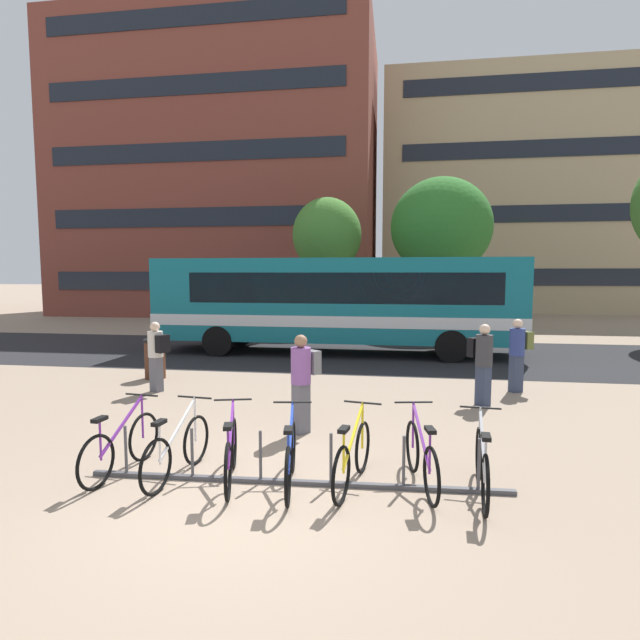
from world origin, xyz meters
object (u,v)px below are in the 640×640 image
Objects in this scene: trash_bin at (155,359)px; parked_bicycle_purple_5 at (421,458)px; parked_bicycle_purple_0 at (121,446)px; city_bus at (333,301)px; parked_bicycle_white_1 at (177,450)px; parked_bicycle_silver_6 at (482,466)px; street_tree_0 at (327,236)px; parked_bicycle_yellow_4 at (353,458)px; commuter_olive_pack_0 at (518,350)px; commuter_black_pack_1 at (157,352)px; street_tree_1 at (441,227)px; commuter_black_pack_3 at (483,359)px; parked_bicycle_purple_2 at (231,454)px; commuter_grey_pack_2 at (302,376)px; parked_bicycle_blue_3 at (291,458)px.

parked_bicycle_purple_5 is at bearing -41.27° from trash_bin.
parked_bicycle_purple_0 is 1.01× the size of parked_bicycle_purple_5.
parked_bicycle_white_1 is at bearing 86.17° from city_bus.
parked_bicycle_silver_6 is 0.28× the size of street_tree_0.
parked_bicycle_white_1 is 2.33m from parked_bicycle_yellow_4.
commuter_olive_pack_0 reaches higher than parked_bicycle_purple_0.
trash_bin is at bearing -34.69° from commuter_black_pack_1.
street_tree_1 reaches higher than street_tree_0.
parked_bicycle_yellow_4 is 1.65× the size of trash_bin.
trash_bin is at bearing -103.94° from street_tree_0.
parked_bicycle_silver_6 is 4.50m from commuter_black_pack_3.
commuter_black_pack_1 is at bearing 60.20° from parked_bicycle_silver_6.
commuter_olive_pack_0 is 1.66m from commuter_black_pack_3.
parked_bicycle_purple_5 is 0.24× the size of street_tree_1.
parked_bicycle_purple_0 is 8.67m from commuter_olive_pack_0.
parked_bicycle_silver_6 is (3.92, 0.05, 0.00)m from parked_bicycle_white_1.
parked_bicycle_purple_2 is 0.99× the size of parked_bicycle_purple_5.
commuter_grey_pack_2 is at bearing -102.71° from street_tree_1.
parked_bicycle_yellow_4 is at bearing 164.18° from commuter_black_pack_1.
commuter_black_pack_3 is (3.34, 2.33, -0.01)m from commuter_grey_pack_2.
commuter_grey_pack_2 is (0.55, 2.16, 0.59)m from parked_bicycle_purple_2.
commuter_black_pack_3 is at bearing -4.19° from parked_bicycle_silver_6.
trash_bin is (-3.31, 5.91, 0.13)m from parked_bicycle_white_1.
trash_bin is at bearing 38.02° from parked_bicycle_purple_5.
parked_bicycle_yellow_4 is 6.65m from commuter_black_pack_1.
commuter_grey_pack_2 is (0.53, -8.48, -0.80)m from city_bus.
parked_bicycle_purple_2 is 2.30m from commuter_grey_pack_2.
parked_bicycle_yellow_4 is (2.33, 0.07, 0.00)m from parked_bicycle_white_1.
commuter_black_pack_1 is (-3.32, -6.06, -0.85)m from city_bus.
parked_bicycle_white_1 is at bearing -105.15° from street_tree_1.
parked_bicycle_purple_2 is 7.20m from trash_bin.
parked_bicycle_white_1 is 3.21m from parked_bicycle_purple_5.
parked_bicycle_white_1 is 18.04m from street_tree_0.
commuter_black_pack_1 is 0.23× the size of street_tree_1.
commuter_black_pack_1 is (-1.74, 4.53, 0.55)m from parked_bicycle_purple_0.
commuter_black_pack_3 is (7.19, -0.09, 0.04)m from commuter_black_pack_1.
street_tree_0 is (0.40, 17.54, 4.09)m from parked_bicycle_purple_0.
city_bus is at bearing 18.96° from parked_bicycle_yellow_4.
commuter_grey_pack_2 is at bearing -38.85° from parked_bicycle_purple_0.
parked_bicycle_purple_5 is 1.01× the size of commuter_olive_pack_0.
parked_bicycle_purple_2 is 0.99× the size of commuter_black_pack_3.
parked_bicycle_blue_3 is 1.01× the size of commuter_black_pack_3.
commuter_olive_pack_0 is 0.99× the size of commuter_grey_pack_2.
commuter_grey_pack_2 is 4.07m from commuter_black_pack_3.
parked_bicycle_silver_6 is 9.31m from trash_bin.
parked_bicycle_blue_3 is 1.67m from parked_bicycle_purple_5.
parked_bicycle_purple_0 is at bearing -107.55° from street_tree_1.
parked_bicycle_silver_6 is at bearing 89.91° from commuter_grey_pack_2.
parked_bicycle_purple_2 is (-0.01, -10.64, -1.39)m from city_bus.
street_tree_1 is (2.55, 17.98, 4.47)m from parked_bicycle_yellow_4.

